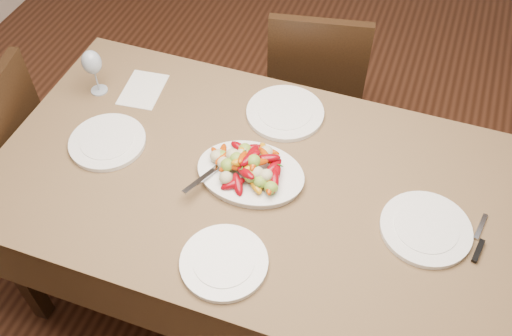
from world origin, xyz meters
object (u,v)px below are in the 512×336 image
object	(u,v)px
serving_platter	(251,175)
plate_far	(285,113)
plate_right	(426,229)
wine_glass	(94,71)
chair_far	(316,81)
plate_left	(108,142)
plate_near	(224,262)
dining_table	(256,240)

from	to	relation	value
serving_platter	plate_far	distance (m)	0.33
plate_right	wine_glass	bearing A→B (deg)	170.40
serving_platter	chair_far	bearing A→B (deg)	89.72
plate_right	plate_far	world-z (taller)	same
chair_far	plate_right	size ratio (longest dim) A/B	3.25
plate_far	wine_glass	size ratio (longest dim) A/B	1.44
plate_left	plate_near	world-z (taller)	same
plate_right	plate_near	bearing A→B (deg)	-148.97
plate_left	wine_glass	bearing A→B (deg)	125.98
dining_table	chair_far	bearing A→B (deg)	91.13
chair_far	plate_near	xyz separation A→B (m)	(0.04, -1.23, 0.29)
dining_table	chair_far	world-z (taller)	chair_far
plate_right	serving_platter	bearing A→B (deg)	178.50
plate_near	chair_far	bearing A→B (deg)	91.85
plate_left	chair_far	bearing A→B (deg)	59.07
plate_far	plate_near	bearing A→B (deg)	-87.64
serving_platter	plate_right	size ratio (longest dim) A/B	1.24
plate_right	plate_near	size ratio (longest dim) A/B	1.08
dining_table	plate_left	distance (m)	0.69
chair_far	dining_table	bearing A→B (deg)	79.79
plate_near	plate_left	bearing A→B (deg)	151.35
chair_far	wine_glass	world-z (taller)	wine_glass
chair_far	plate_right	xyz separation A→B (m)	(0.60, -0.90, 0.29)
chair_far	plate_near	bearing A→B (deg)	80.52
plate_far	plate_near	size ratio (longest dim) A/B	1.09
plate_right	plate_left	bearing A→B (deg)	-179.19
plate_near	wine_glass	size ratio (longest dim) A/B	1.33
plate_right	plate_far	distance (m)	0.68
chair_far	plate_near	size ratio (longest dim) A/B	3.49
plate_left	plate_far	xyz separation A→B (m)	(0.56, 0.36, 0.00)
wine_glass	dining_table	bearing A→B (deg)	-16.09
serving_platter	plate_far	world-z (taller)	serving_platter
wine_glass	plate_near	bearing A→B (deg)	-36.37
chair_far	plate_far	size ratio (longest dim) A/B	3.22
dining_table	plate_far	xyz separation A→B (m)	(-0.01, 0.34, 0.39)
plate_near	wine_glass	xyz separation A→B (m)	(-0.76, 0.56, 0.09)
chair_far	plate_left	size ratio (longest dim) A/B	3.42
serving_platter	wine_glass	xyz separation A→B (m)	(-0.72, 0.21, 0.09)
serving_platter	plate_far	xyz separation A→B (m)	(0.02, 0.33, -0.00)
dining_table	wine_glass	size ratio (longest dim) A/B	8.98
serving_platter	plate_left	xyz separation A→B (m)	(-0.54, -0.03, -0.00)
serving_platter	plate_right	bearing A→B (deg)	-1.50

